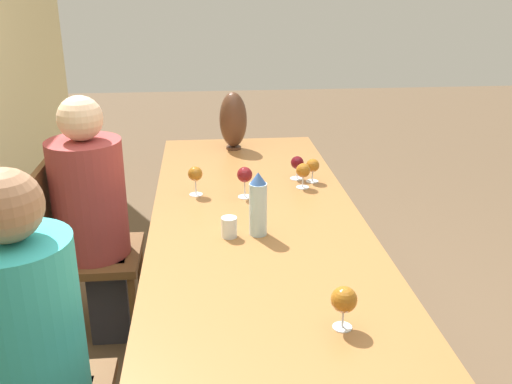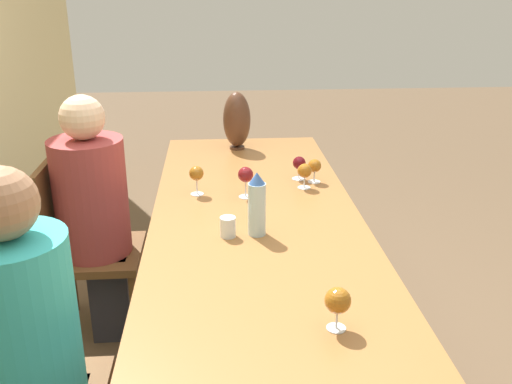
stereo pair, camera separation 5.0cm
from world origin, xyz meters
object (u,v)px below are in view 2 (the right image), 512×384
object	(u,v)px
wine_glass_4	(305,171)
person_far	(96,213)
wine_glass_3	(315,166)
water_bottle	(257,205)
wine_glass_0	(338,301)
person_near	(29,345)
wine_glass_6	(246,175)
wine_glass_1	(299,164)
wine_glass_5	(196,174)
chair_far	(82,245)
vase	(237,120)
water_tumbler	(228,226)

from	to	relation	value
wine_glass_4	person_far	bearing A→B (deg)	91.92
wine_glass_3	person_far	distance (m)	1.11
water_bottle	wine_glass_0	world-z (taller)	water_bottle
wine_glass_3	person_far	xyz separation A→B (m)	(-0.12, 1.09, -0.17)
person_near	wine_glass_6	bearing A→B (deg)	-35.91
wine_glass_1	wine_glass_5	xyz separation A→B (m)	(-0.18, 0.52, 0.02)
chair_far	wine_glass_0	bearing A→B (deg)	-138.81
water_bottle	wine_glass_5	world-z (taller)	water_bottle
wine_glass_0	wine_glass_5	xyz separation A→B (m)	(1.15, 0.44, 0.01)
water_bottle	vase	world-z (taller)	vase
wine_glass_1	chair_far	size ratio (longest dim) A/B	0.13
wine_glass_0	person_far	bearing A→B (deg)	38.75
wine_glass_4	wine_glass_6	bearing A→B (deg)	109.13
water_tumbler	wine_glass_4	xyz separation A→B (m)	(0.53, -0.39, 0.04)
water_tumbler	wine_glass_5	bearing A→B (deg)	15.82
water_tumbler	person_far	distance (m)	0.81
wine_glass_5	water_tumbler	bearing A→B (deg)	-164.18
person_near	water_tumbler	bearing A→B (deg)	-47.48
wine_glass_3	wine_glass_5	bearing A→B (deg)	102.46
water_bottle	chair_far	distance (m)	1.04
wine_glass_0	wine_glass_4	xyz separation A→B (m)	(1.20, -0.09, -0.01)
wine_glass_5	person_far	size ratio (longest dim) A/B	0.11
wine_glass_6	person_far	bearing A→B (deg)	84.61
wine_glass_1	wine_glass_6	size ratio (longest dim) A/B	0.81
wine_glass_6	chair_far	bearing A→B (deg)	85.17
wine_glass_6	person_far	distance (m)	0.76
vase	wine_glass_6	distance (m)	0.81
water_bottle	wine_glass_5	size ratio (longest dim) A/B	1.89
water_tumbler	person_near	world-z (taller)	person_near
wine_glass_4	wine_glass_6	distance (m)	0.32
water_tumbler	vase	bearing A→B (deg)	-4.14
water_bottle	wine_glass_0	size ratio (longest dim) A/B	1.95
wine_glass_0	person_far	world-z (taller)	person_far
chair_far	person_far	size ratio (longest dim) A/B	0.74
water_tumbler	wine_glass_6	world-z (taller)	wine_glass_6
vase	chair_far	bearing A→B (deg)	132.58
chair_far	water_bottle	bearing A→B (deg)	-120.23
water_tumbler	wine_glass_0	xyz separation A→B (m)	(-0.67, -0.31, 0.05)
wine_glass_6	person_near	bearing A→B (deg)	144.09
wine_glass_0	person_far	distance (m)	1.51
vase	person_near	xyz separation A→B (m)	(-1.82, 0.72, -0.25)
wine_glass_5	chair_far	distance (m)	0.68
wine_glass_4	chair_far	distance (m)	1.16
wine_glass_0	water_tumbler	bearing A→B (deg)	24.45
water_bottle	chair_far	size ratio (longest dim) A/B	0.29
wine_glass_1	wine_glass_3	distance (m)	0.09
water_tumbler	chair_far	bearing A→B (deg)	55.35
wine_glass_4	person_near	xyz separation A→B (m)	(-1.11, 1.03, -0.16)
wine_glass_3	chair_far	xyz separation A→B (m)	(-0.12, 1.17, -0.34)
water_bottle	water_tumbler	world-z (taller)	water_bottle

